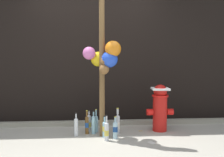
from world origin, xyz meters
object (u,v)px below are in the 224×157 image
object	(u,v)px
bottle_7	(118,124)
bottle_8	(115,129)
bottle_4	(107,131)
bottle_6	(87,124)
fire_hydrant	(160,107)
bottle_0	(93,124)
bottle_1	(76,126)
bottle_5	(89,123)
bottle_2	(105,129)
bottle_3	(96,123)
memorial_post	(104,45)

from	to	relation	value
bottle_7	bottle_8	world-z (taller)	bottle_7
bottle_4	bottle_6	distance (m)	0.47
bottle_4	bottle_8	size ratio (longest dim) A/B	1.12
fire_hydrant	bottle_0	xyz separation A→B (m)	(-1.14, -0.10, -0.26)
bottle_1	bottle_5	world-z (taller)	bottle_1
bottle_2	bottle_1	bearing A→B (deg)	168.06
bottle_1	bottle_6	xyz separation A→B (m)	(0.17, 0.09, 0.01)
bottle_4	bottle_7	distance (m)	0.39
bottle_3	bottle_6	distance (m)	0.18
bottle_0	bottle_2	distance (m)	0.26
bottle_6	bottle_2	bearing A→B (deg)	-33.95
bottle_7	bottle_8	bearing A→B (deg)	-103.46
bottle_8	bottle_0	bearing A→B (deg)	141.19
bottle_1	bottle_4	world-z (taller)	bottle_4
bottle_5	bottle_7	distance (m)	0.50
bottle_2	bottle_4	world-z (taller)	bottle_4
bottle_5	bottle_8	xyz separation A→B (m)	(0.41, -0.42, 0.01)
bottle_2	bottle_8	size ratio (longest dim) A/B	0.98
bottle_0	bottle_4	bearing A→B (deg)	-60.49
bottle_6	bottle_8	world-z (taller)	bottle_6
bottle_5	bottle_8	size ratio (longest dim) A/B	1.02
bottle_4	bottle_7	xyz separation A→B (m)	(0.20, 0.33, 0.02)
fire_hydrant	bottle_7	world-z (taller)	fire_hydrant
bottle_7	bottle_0	bearing A→B (deg)	176.67
bottle_4	bottle_6	world-z (taller)	bottle_6
bottle_3	bottle_5	distance (m)	0.13
bottle_3	bottle_7	size ratio (longest dim) A/B	0.91
fire_hydrant	bottle_5	bearing A→B (deg)	177.76
bottle_0	memorial_post	bearing A→B (deg)	-38.27
bottle_0	bottle_7	size ratio (longest dim) A/B	0.88
bottle_0	bottle_4	size ratio (longest dim) A/B	0.97
bottle_8	memorial_post	bearing A→B (deg)	140.61
memorial_post	fire_hydrant	distance (m)	1.43
fire_hydrant	bottle_4	xyz separation A→B (m)	(-0.94, -0.45, -0.27)
bottle_5	fire_hydrant	bearing A→B (deg)	-2.24
memorial_post	bottle_2	bearing A→B (deg)	-91.95
memorial_post	bottle_6	world-z (taller)	memorial_post
bottle_6	bottle_8	xyz separation A→B (m)	(0.44, -0.27, -0.01)
bottle_3	bottle_8	xyz separation A→B (m)	(0.29, -0.36, -0.00)
bottle_3	bottle_8	world-z (taller)	bottle_3
bottle_0	bottle_8	bearing A→B (deg)	-38.81
fire_hydrant	bottle_7	xyz separation A→B (m)	(-0.74, -0.12, -0.25)
bottle_5	bottle_8	distance (m)	0.59
fire_hydrant	bottle_6	bearing A→B (deg)	-175.36
bottle_2	bottle_0	bearing A→B (deg)	132.57
bottle_1	bottle_6	size ratio (longest dim) A/B	0.96
memorial_post	bottle_6	xyz separation A→B (m)	(-0.28, 0.14, -1.29)
memorial_post	bottle_8	size ratio (longest dim) A/B	7.73
memorial_post	bottle_0	world-z (taller)	memorial_post
bottle_0	bottle_6	world-z (taller)	bottle_6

